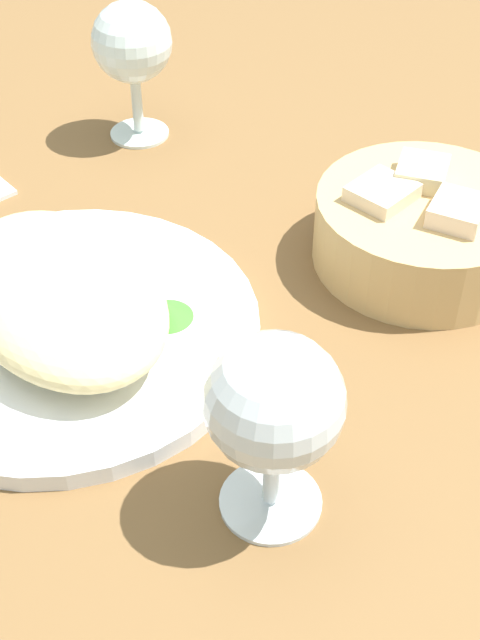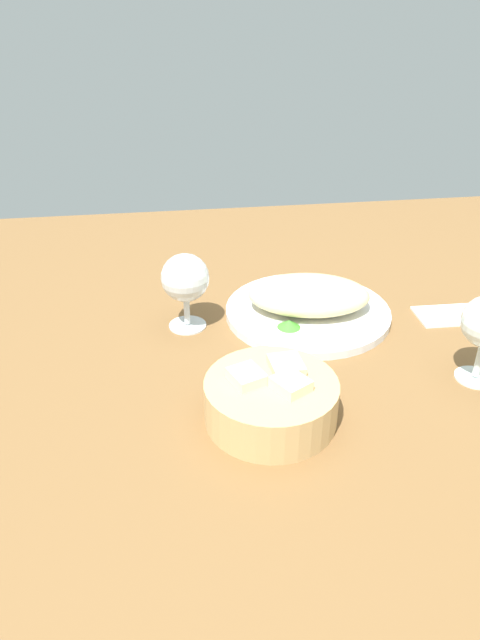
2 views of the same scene
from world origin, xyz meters
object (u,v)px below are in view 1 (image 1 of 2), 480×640
Objects in this scene: bread_basket at (423,227)px; plate at (68,330)px; wine_glass_near at (274,408)px; wine_glass_far at (132,47)px.

plate is at bearing -113.27° from bread_basket.
plate is at bearing -178.16° from wine_glass_near.
wine_glass_far reaches higher than plate.
wine_glass_near reaches higher than plate.
plate is 2.14× the size of wine_glass_far.
wine_glass_far is at bearing 152.49° from wine_glass_near.
bread_basket is at bearing 110.02° from wine_glass_near.
bread_basket is 27.41cm from wine_glass_near.
wine_glass_near is 0.98× the size of wine_glass_far.
bread_basket is (11.14, 25.91, 2.42)cm from plate.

